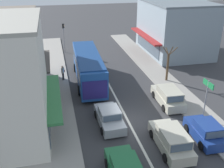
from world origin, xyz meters
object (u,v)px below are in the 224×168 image
Objects in this scene: sedan_behind_bus_near at (109,117)px; pedestrian_with_handbag_near at (63,72)px; street_tree_right at (168,65)px; traffic_light_downstreet at (64,33)px; directional_road_sign at (207,91)px; wagon_behind_bus_mid at (171,140)px; parked_hatchback_kerb_front at (205,131)px; parked_wagon_kerb_second at (168,96)px; city_bus at (88,66)px.

pedestrian_with_handbag_near is (-3.09, 9.61, 0.40)m from sedan_behind_bus_near.
street_tree_right reaches higher than pedestrian_with_handbag_near.
street_tree_right is (10.26, -13.16, -0.92)m from traffic_light_downstreet.
directional_road_sign is 15.28m from pedestrian_with_handbag_near.
wagon_behind_bus_mid is 1.21× the size of parked_hatchback_kerb_front.
parked_hatchback_kerb_front is at bearing 7.94° from wagon_behind_bus_mid.
pedestrian_with_handbag_near reaches higher than sedan_behind_bus_near.
parked_wagon_kerb_second is 1.09× the size of street_tree_right.
parked_hatchback_kerb_front is (2.86, 0.40, -0.04)m from wagon_behind_bus_mid.
street_tree_right is (7.99, 7.00, 1.27)m from sedan_behind_bus_near.
sedan_behind_bus_near is (-3.51, 3.92, -0.08)m from wagon_behind_bus_mid.
street_tree_right reaches higher than parked_wagon_kerb_second.
directional_road_sign is (9.91, -21.30, -0.18)m from traffic_light_downstreet.
city_bus is at bearing 129.17° from directional_road_sign.
traffic_light_downstreet is 1.17× the size of directional_road_sign.
wagon_behind_bus_mid is 5.33m from directional_road_sign.
city_bus is at bearing 92.70° from sedan_behind_bus_near.
wagon_behind_bus_mid is at bearing -63.97° from pedestrian_with_handbag_near.
city_bus is at bearing -17.96° from pedestrian_with_handbag_near.
traffic_light_downstreet reaches higher than parked_wagon_kerb_second.
parked_hatchback_kerb_front is 1.04× the size of directional_road_sign.
wagon_behind_bus_mid is at bearing -72.76° from city_bus.
wagon_behind_bus_mid is at bearing -76.49° from traffic_light_downstreet.
parked_hatchback_kerb_front is at bearing -61.04° from city_bus.
directional_road_sign reaches higher than parked_hatchback_kerb_front.
street_tree_right is at bearing -13.28° from pedestrian_with_handbag_near.
street_tree_right is at bearing -52.07° from traffic_light_downstreet.
sedan_behind_bus_near is 1.01× the size of street_tree_right.
sedan_behind_bus_near is 1.18× the size of directional_road_sign.
directional_road_sign is 2.21× the size of pedestrian_with_handbag_near.
sedan_behind_bus_near is (0.41, -8.74, -1.22)m from city_bus.
pedestrian_with_handbag_near is at bearing 107.84° from sedan_behind_bus_near.
city_bus is at bearing 168.26° from street_tree_right.
directional_road_sign is (1.63, -3.31, 1.93)m from parked_wagon_kerb_second.
parked_hatchback_kerb_front is (6.79, -12.26, -1.17)m from city_bus.
directional_road_sign is at bearing -63.74° from parked_wagon_kerb_second.
pedestrian_with_handbag_near is at bearing -94.48° from traffic_light_downstreet.
city_bus is 2.40× the size of parked_wagon_kerb_second.
traffic_light_downstreet is at bearing 110.05° from parked_hatchback_kerb_front.
sedan_behind_bus_near is 7.98m from directional_road_sign.
city_bus is 12.77m from directional_road_sign.
wagon_behind_bus_mid is 1.07× the size of sedan_behind_bus_near.
wagon_behind_bus_mid is at bearing -146.03° from directional_road_sign.
directional_road_sign is (1.27, 2.38, 1.97)m from parked_hatchback_kerb_front.
wagon_behind_bus_mid reaches higher than parked_hatchback_kerb_front.
traffic_light_downstreet reaches higher than wagon_behind_bus_mid.
traffic_light_downstreet reaches higher than pedestrian_with_handbag_near.
parked_hatchback_kerb_front is at bearing -69.95° from traffic_light_downstreet.
wagon_behind_bus_mid is at bearing -112.28° from street_tree_right.
street_tree_right is at bearing 41.22° from sedan_behind_bus_near.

